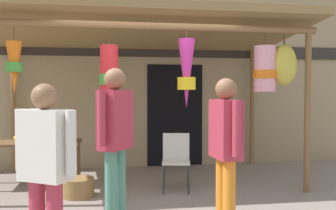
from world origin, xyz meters
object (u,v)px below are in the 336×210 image
object	(u,v)px
shopper_by_bananas	(115,133)
folding_chair	(176,156)
vendor_in_orange	(45,163)
customer_foreground	(226,143)
display_table	(33,146)
flower_heap_on_table	(37,137)
wicker_basket_by_table	(78,187)

from	to	relation	value
shopper_by_bananas	folding_chair	bearing A→B (deg)	56.79
vendor_in_orange	customer_foreground	xyz separation A→B (m)	(1.68, 0.55, 0.05)
folding_chair	customer_foreground	bearing A→B (deg)	-84.45
folding_chair	vendor_in_orange	bearing A→B (deg)	-122.35
display_table	flower_heap_on_table	world-z (taller)	flower_heap_on_table
display_table	folding_chair	world-z (taller)	folding_chair
flower_heap_on_table	folding_chair	distance (m)	2.21
display_table	customer_foreground	size ratio (longest dim) A/B	0.91
folding_chair	shopper_by_bananas	size ratio (longest dim) A/B	0.49
customer_foreground	shopper_by_bananas	world-z (taller)	shopper_by_bananas
folding_chair	display_table	bearing A→B (deg)	164.18
flower_heap_on_table	vendor_in_orange	size ratio (longest dim) A/B	0.44
vendor_in_orange	folding_chair	bearing A→B (deg)	57.65
flower_heap_on_table	folding_chair	bearing A→B (deg)	-16.91
flower_heap_on_table	wicker_basket_by_table	distance (m)	1.21
wicker_basket_by_table	vendor_in_orange	bearing A→B (deg)	-92.29
folding_chair	shopper_by_bananas	distance (m)	1.77
folding_chair	wicker_basket_by_table	xyz separation A→B (m)	(-1.42, -0.15, -0.37)
display_table	folding_chair	xyz separation A→B (m)	(2.16, -0.61, -0.12)
flower_heap_on_table	shopper_by_bananas	bearing A→B (deg)	-60.30
wicker_basket_by_table	shopper_by_bananas	size ratio (longest dim) A/B	0.26
wicker_basket_by_table	customer_foreground	xyz separation A→B (m)	(1.59, -1.68, 0.81)
flower_heap_on_table	customer_foreground	xyz separation A→B (m)	(2.28, -2.47, 0.19)
vendor_in_orange	wicker_basket_by_table	bearing A→B (deg)	87.71
vendor_in_orange	customer_foreground	distance (m)	1.77
folding_chair	vendor_in_orange	xyz separation A→B (m)	(-1.51, -2.38, 0.40)
flower_heap_on_table	vendor_in_orange	world-z (taller)	vendor_in_orange
folding_chair	shopper_by_bananas	world-z (taller)	shopper_by_bananas
display_table	shopper_by_bananas	distance (m)	2.41
flower_heap_on_table	customer_foreground	size ratio (longest dim) A/B	0.42
vendor_in_orange	shopper_by_bananas	distance (m)	1.13
display_table	folding_chair	bearing A→B (deg)	-15.82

